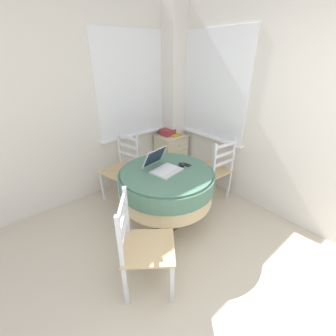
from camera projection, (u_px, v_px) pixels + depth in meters
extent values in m
cube|color=silver|center=(38.00, 114.00, 2.60)|extent=(4.17, 0.06, 2.55)
cube|color=white|center=(131.00, 86.00, 3.20)|extent=(1.10, 0.01, 1.42)
cube|color=white|center=(136.00, 135.00, 3.51)|extent=(1.18, 0.07, 0.02)
cube|color=silver|center=(329.00, 124.00, 2.24)|extent=(0.06, 4.59, 2.55)
cube|color=white|center=(214.00, 87.00, 3.12)|extent=(0.01, 1.10, 1.42)
cube|color=white|center=(208.00, 137.00, 3.43)|extent=(0.07, 1.18, 0.02)
cube|color=silver|center=(174.00, 97.00, 3.60)|extent=(0.28, 0.28, 2.55)
cylinder|color=#4C3D2D|center=(167.00, 221.00, 2.83)|extent=(0.36, 0.36, 0.03)
cylinder|color=#4C3D2D|center=(167.00, 198.00, 2.67)|extent=(0.11, 0.11, 0.68)
cylinder|color=#CCB284|center=(166.00, 186.00, 2.59)|extent=(1.06, 1.06, 0.34)
cylinder|color=#4C7560|center=(166.00, 179.00, 2.55)|extent=(1.08, 1.08, 0.18)
cylinder|color=#4C7560|center=(166.00, 172.00, 2.51)|extent=(1.03, 1.03, 0.02)
cube|color=silver|center=(167.00, 171.00, 2.49)|extent=(0.35, 0.30, 0.02)
cube|color=silver|center=(166.00, 170.00, 2.49)|extent=(0.30, 0.19, 0.00)
cube|color=silver|center=(155.00, 157.00, 2.54)|extent=(0.33, 0.17, 0.22)
cube|color=#192338|center=(155.00, 157.00, 2.53)|extent=(0.30, 0.15, 0.19)
ellipsoid|color=black|center=(182.00, 165.00, 2.60)|extent=(0.06, 0.09, 0.04)
cube|color=black|center=(186.00, 165.00, 2.64)|extent=(0.08, 0.13, 0.01)
cube|color=black|center=(186.00, 164.00, 2.63)|extent=(0.06, 0.09, 0.00)
cube|color=tan|center=(120.00, 171.00, 3.12)|extent=(0.52, 0.50, 0.02)
cube|color=silver|center=(103.00, 186.00, 3.18)|extent=(0.04, 0.04, 0.44)
cube|color=silver|center=(121.00, 195.00, 2.99)|extent=(0.04, 0.04, 0.44)
cube|color=silver|center=(123.00, 176.00, 3.45)|extent=(0.04, 0.04, 0.44)
cube|color=silver|center=(140.00, 183.00, 3.26)|extent=(0.04, 0.04, 0.44)
cube|color=silver|center=(120.00, 147.00, 3.24)|extent=(0.04, 0.04, 0.48)
cube|color=silver|center=(138.00, 153.00, 3.04)|extent=(0.04, 0.04, 0.48)
cube|color=silver|center=(127.00, 138.00, 3.06)|extent=(0.11, 0.36, 0.04)
cube|color=silver|center=(128.00, 146.00, 3.11)|extent=(0.11, 0.36, 0.04)
cube|color=silver|center=(129.00, 154.00, 3.17)|extent=(0.11, 0.36, 0.04)
cube|color=tan|center=(211.00, 170.00, 3.14)|extent=(0.44, 0.46, 0.02)
cube|color=silver|center=(209.00, 175.00, 3.48)|extent=(0.04, 0.04, 0.44)
cube|color=silver|center=(192.00, 182.00, 3.28)|extent=(0.04, 0.04, 0.44)
cube|color=silver|center=(229.00, 185.00, 3.21)|extent=(0.04, 0.04, 0.44)
cube|color=silver|center=(211.00, 194.00, 3.01)|extent=(0.04, 0.04, 0.44)
cube|color=silver|center=(233.00, 155.00, 2.99)|extent=(0.03, 0.03, 0.48)
cube|color=silver|center=(214.00, 162.00, 2.80)|extent=(0.03, 0.03, 0.48)
cube|color=silver|center=(226.00, 145.00, 2.81)|extent=(0.36, 0.04, 0.04)
cube|color=silver|center=(224.00, 154.00, 2.87)|extent=(0.36, 0.04, 0.04)
cube|color=silver|center=(223.00, 163.00, 2.92)|extent=(0.36, 0.04, 0.04)
cube|color=tan|center=(149.00, 247.00, 1.89)|extent=(0.60, 0.59, 0.02)
cube|color=silver|center=(172.00, 284.00, 1.84)|extent=(0.05, 0.05, 0.44)
cube|color=silver|center=(170.00, 249.00, 2.16)|extent=(0.05, 0.05, 0.44)
cube|color=silver|center=(126.00, 285.00, 1.83)|extent=(0.05, 0.05, 0.44)
cube|color=silver|center=(131.00, 250.00, 2.15)|extent=(0.05, 0.05, 0.44)
cube|color=silver|center=(120.00, 242.00, 1.61)|extent=(0.04, 0.04, 0.48)
cube|color=silver|center=(126.00, 211.00, 1.93)|extent=(0.04, 0.04, 0.48)
cube|color=silver|center=(121.00, 206.00, 1.69)|extent=(0.24, 0.30, 0.04)
cube|color=silver|center=(123.00, 219.00, 1.74)|extent=(0.24, 0.30, 0.04)
cube|color=silver|center=(124.00, 231.00, 1.80)|extent=(0.24, 0.30, 0.04)
cube|color=beige|center=(171.00, 154.00, 3.90)|extent=(0.45, 0.38, 0.67)
cube|color=beige|center=(171.00, 136.00, 3.74)|extent=(0.48, 0.40, 0.02)
cube|color=beige|center=(179.00, 146.00, 3.67)|extent=(0.40, 0.01, 0.19)
sphere|color=olive|center=(179.00, 146.00, 3.66)|extent=(0.02, 0.02, 0.02)
cube|color=beige|center=(179.00, 158.00, 3.77)|extent=(0.40, 0.01, 0.19)
sphere|color=olive|center=(179.00, 158.00, 3.76)|extent=(0.02, 0.02, 0.02)
cube|color=beige|center=(178.00, 170.00, 3.87)|extent=(0.40, 0.01, 0.19)
sphere|color=olive|center=(179.00, 170.00, 3.86)|extent=(0.02, 0.02, 0.02)
cube|color=#9E3338|center=(168.00, 132.00, 3.72)|extent=(0.20, 0.19, 0.10)
cube|color=gold|center=(174.00, 135.00, 3.72)|extent=(0.16, 0.20, 0.02)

